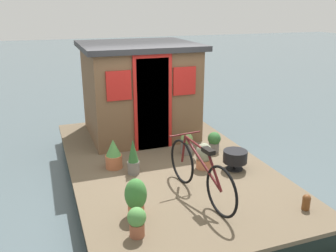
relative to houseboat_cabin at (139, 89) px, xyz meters
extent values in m
plane|color=#4C5B60|center=(-1.55, 0.00, -1.34)|extent=(60.00, 60.00, 0.00)
cube|color=brown|center=(-1.55, 0.00, -0.98)|extent=(5.32, 3.19, 0.06)
cube|color=black|center=(-1.55, 0.00, -1.17)|extent=(5.21, 3.13, 0.34)
cube|color=brown|center=(0.01, 0.00, -0.06)|extent=(1.86, 2.05, 1.77)
cube|color=#28282B|center=(0.01, 0.00, 0.88)|extent=(2.06, 2.25, 0.10)
cube|color=#144733|center=(-0.94, 0.00, -0.10)|extent=(0.04, 0.60, 1.70)
cube|color=red|center=(-0.94, 0.00, -0.05)|extent=(0.03, 0.72, 1.80)
cube|color=red|center=(-0.94, -0.61, 0.30)|extent=(0.03, 0.44, 0.52)
cube|color=red|center=(-0.94, 0.61, 0.30)|extent=(0.03, 0.44, 0.52)
torus|color=black|center=(-2.39, 0.01, -0.61)|extent=(0.68, 0.12, 0.68)
torus|color=black|center=(-3.42, -0.11, -0.61)|extent=(0.68, 0.12, 0.68)
cylinder|color=#4C1414|center=(-2.95, -0.06, -0.39)|extent=(0.97, 0.15, 0.47)
cylinder|color=#4C1414|center=(-2.78, -0.04, -0.19)|extent=(0.63, 0.10, 0.06)
cylinder|color=#4C1414|center=(-3.26, -0.09, -0.40)|extent=(0.36, 0.08, 0.43)
cylinder|color=#4C1414|center=(-2.43, 0.00, -0.39)|extent=(0.12, 0.05, 0.44)
cube|color=black|center=(-3.09, -0.07, -0.17)|extent=(0.21, 0.12, 0.06)
cylinder|color=#4C1414|center=(-2.47, 0.00, -0.14)|extent=(0.08, 0.50, 0.02)
cylinder|color=#B2603D|center=(-3.06, 0.91, -0.86)|extent=(0.21, 0.21, 0.16)
ellipsoid|color=#387533|center=(-3.06, 0.91, -0.64)|extent=(0.28, 0.28, 0.42)
cylinder|color=slate|center=(-1.37, -0.50, -0.84)|extent=(0.22, 0.22, 0.20)
sphere|color=#70934C|center=(-1.37, -0.50, -0.66)|extent=(0.22, 0.22, 0.22)
cylinder|color=slate|center=(-1.86, 0.63, -0.84)|extent=(0.19, 0.19, 0.21)
cone|color=#2D602D|center=(-1.86, 0.63, -0.55)|extent=(0.17, 0.17, 0.37)
cylinder|color=#C6754C|center=(-2.05, -0.52, -0.87)|extent=(0.24, 0.24, 0.15)
ellipsoid|color=gray|center=(-2.05, -0.52, -0.68)|extent=(0.28, 0.28, 0.34)
cylinder|color=#935138|center=(-3.49, 1.01, -0.86)|extent=(0.18, 0.18, 0.17)
ellipsoid|color=#4C8942|center=(-3.49, 1.01, -0.69)|extent=(0.22, 0.22, 0.24)
cylinder|color=slate|center=(-1.46, -1.00, -0.86)|extent=(0.19, 0.19, 0.17)
sphere|color=#2D602D|center=(-1.46, -1.00, -0.69)|extent=(0.24, 0.24, 0.24)
cylinder|color=#B2603D|center=(-1.53, 0.88, -0.83)|extent=(0.28, 0.28, 0.22)
cone|color=#4C8942|center=(-1.53, 0.88, -0.58)|extent=(0.25, 0.25, 0.27)
cylinder|color=black|center=(-2.27, -0.98, -0.72)|extent=(0.40, 0.40, 0.20)
cylinder|color=black|center=(-2.27, -0.98, -0.88)|extent=(0.04, 0.04, 0.13)
cylinder|color=black|center=(-2.27, -0.98, -0.94)|extent=(0.28, 0.28, 0.02)
cylinder|color=brown|center=(-3.68, -1.25, -0.86)|extent=(0.10, 0.10, 0.16)
sphere|color=brown|center=(-3.68, -1.25, -0.78)|extent=(0.11, 0.11, 0.11)
camera|label=1|loc=(-7.02, 1.90, 1.63)|focal=38.67mm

